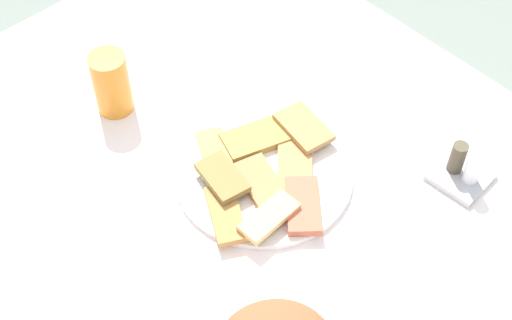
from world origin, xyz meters
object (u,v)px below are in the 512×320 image
at_px(pide_platter, 264,173).
at_px(soda_can, 111,83).
at_px(dining_table, 251,195).
at_px(condiment_caddy, 463,170).

distance_m(pide_platter, soda_can, 0.32).
bearing_deg(dining_table, soda_can, 16.87).
distance_m(pide_platter, condiment_caddy, 0.33).
height_order(pide_platter, soda_can, soda_can).
distance_m(soda_can, condiment_caddy, 0.63).
xyz_separation_m(pide_platter, soda_can, (0.30, 0.09, 0.05)).
bearing_deg(dining_table, pide_platter, -172.70).
bearing_deg(condiment_caddy, soda_can, 31.74).
height_order(pide_platter, condiment_caddy, condiment_caddy).
relative_size(pide_platter, condiment_caddy, 3.25).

